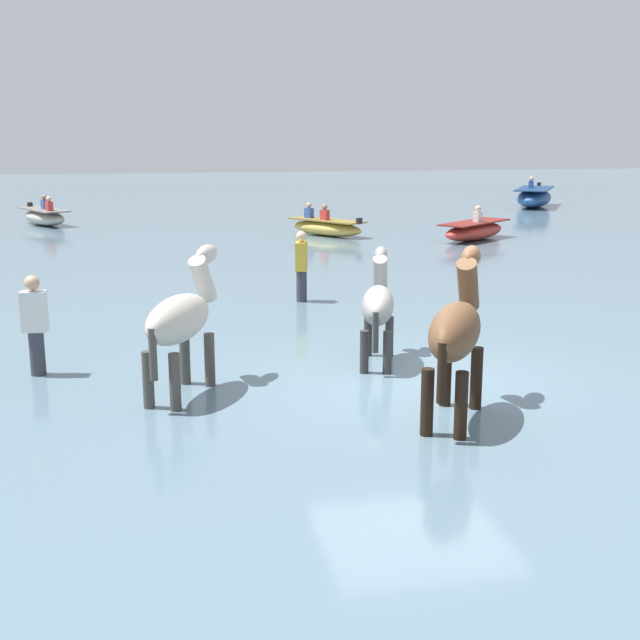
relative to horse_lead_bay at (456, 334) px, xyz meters
name	(u,v)px	position (x,y,z in m)	size (l,w,h in m)	color
ground_plane	(415,403)	(0.02, 1.45, -1.27)	(120.00, 120.00, 0.00)	#666051
water_surface	(291,270)	(0.02, 11.45, -1.13)	(90.00, 90.00, 0.28)	slate
horse_lead_bay	(456,334)	(0.00, 0.00, 0.00)	(1.30, 1.87, 2.15)	brown
horse_trailing_pinto	(181,322)	(-2.96, 1.50, -0.06)	(1.16, 1.81, 2.04)	beige
horse_flank_grey	(378,307)	(-0.24, 2.42, -0.19)	(0.81, 1.68, 1.83)	gray
boat_distant_west	(44,217)	(-6.89, 21.52, -0.70)	(2.06, 2.79, 1.03)	#B2AD9E
boat_near_starboard	(474,231)	(6.09, 14.85, -0.71)	(2.83, 2.55, 1.03)	#BC382D
boat_mid_channel	(326,227)	(2.01, 16.76, -0.73)	(2.27, 2.70, 0.97)	gold
boat_near_port	(534,198)	(12.59, 24.62, -0.59)	(3.06, 3.80, 1.27)	#28518E
person_wading_close	(302,271)	(-0.52, 6.89, -0.40)	(0.28, 0.36, 1.63)	#383842
person_onlooker_right	(36,332)	(-4.84, 2.75, -0.40)	(0.34, 0.23, 1.63)	#383842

